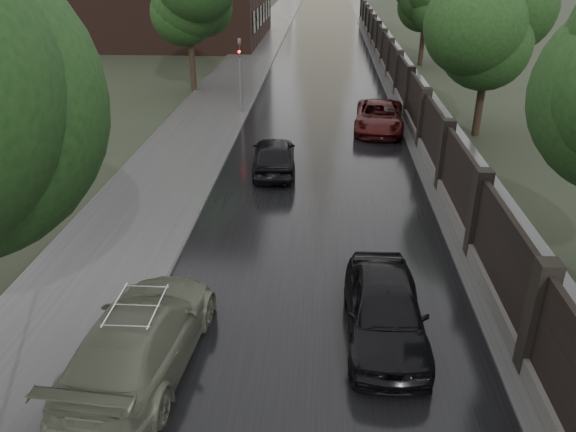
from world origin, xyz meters
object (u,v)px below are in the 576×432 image
at_px(traffic_light, 240,70).
at_px(car_right_far, 379,117).
at_px(tree_left_far, 188,3).
at_px(hatchback_left, 274,155).
at_px(tree_right_b, 491,28).
at_px(volga_sedan, 141,337).
at_px(car_right_near, 385,310).

bearing_deg(traffic_light, car_right_far, -19.04).
bearing_deg(tree_left_far, car_right_far, -34.52).
relative_size(tree_left_far, hatchback_left, 1.77).
xyz_separation_m(tree_left_far, tree_right_b, (15.50, -8.00, -0.29)).
bearing_deg(volga_sedan, car_right_near, -160.74).
bearing_deg(hatchback_left, volga_sedan, 77.13).
bearing_deg(tree_right_b, traffic_light, 165.76).
height_order(tree_right_b, volga_sedan, tree_right_b).
relative_size(tree_left_far, traffic_light, 1.85).
distance_m(hatchback_left, car_right_far, 7.62).
relative_size(hatchback_left, car_right_near, 0.95).
height_order(hatchback_left, car_right_far, hatchback_left).
bearing_deg(car_right_near, traffic_light, 107.00).
bearing_deg(volga_sedan, tree_right_b, -117.91).
xyz_separation_m(traffic_light, car_right_far, (7.18, -2.48, -1.71)).
xyz_separation_m(tree_right_b, car_right_far, (-4.62, 0.52, -4.26)).
distance_m(traffic_light, car_right_far, 7.79).
bearing_deg(car_right_near, car_right_far, 85.36).
relative_size(traffic_light, hatchback_left, 0.96).
bearing_deg(car_right_near, tree_right_b, 69.55).
bearing_deg(hatchback_left, tree_right_b, -153.67).
bearing_deg(traffic_light, tree_right_b, -14.24).
relative_size(tree_left_far, volga_sedan, 1.39).
relative_size(hatchback_left, car_right_far, 0.84).
distance_m(traffic_light, car_right_near, 19.98).
bearing_deg(car_right_far, tree_left_far, 150.71).
bearing_deg(hatchback_left, car_right_far, -132.15).
height_order(volga_sedan, car_right_far, volga_sedan).
bearing_deg(car_right_far, traffic_light, 166.18).
bearing_deg(tree_left_far, volga_sedan, -80.16).
bearing_deg(tree_right_b, car_right_near, -110.09).
distance_m(traffic_light, hatchback_left, 9.01).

